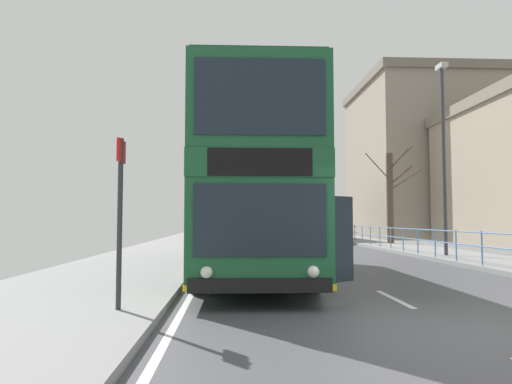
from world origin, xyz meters
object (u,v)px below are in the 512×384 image
Objects in this scene: street_lamp_far_side at (443,143)px; background_bus_far_lane at (314,218)px; double_decker_bus_main at (251,190)px; bus_stop_sign_near at (120,203)px; bare_tree_far_00 at (390,196)px; background_building_00 at (425,159)px.

background_bus_far_lane is at bearing 97.47° from street_lamp_far_side.
bus_stop_sign_near is (-2.27, -5.75, -0.59)m from double_decker_bus_main.
bare_tree_far_00 is (8.80, 13.68, 0.56)m from double_decker_bus_main.
background_building_00 is (10.71, 4.86, 5.18)m from background_bus_far_lane.
background_bus_far_lane is 0.74× the size of background_building_00.
bus_stop_sign_near is at bearing -120.23° from background_building_00.
street_lamp_far_side is 0.56× the size of background_building_00.
bus_stop_sign_near is 0.35× the size of street_lamp_far_side.
background_bus_far_lane is 1.72× the size of bare_tree_far_00.
bus_stop_sign_near is 37.28m from background_building_00.
double_decker_bus_main is at bearing 68.45° from bus_stop_sign_near.
background_building_00 is at bearing 24.39° from background_bus_far_lane.
street_lamp_far_side is at bearing -111.56° from background_building_00.
street_lamp_far_side reaches higher than double_decker_bus_main.
double_decker_bus_main is at bearing -121.96° from background_building_00.
background_bus_far_lane is 28.19m from bus_stop_sign_near.
bus_stop_sign_near is at bearing -134.24° from street_lamp_far_side.
background_bus_far_lane reaches higher than bus_stop_sign_near.
double_decker_bus_main is 16.27m from bare_tree_far_00.
street_lamp_far_side is at bearing -96.27° from bare_tree_far_00.
bus_stop_sign_near is at bearing -119.68° from bare_tree_far_00.
double_decker_bus_main is 9.31m from street_lamp_far_side.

